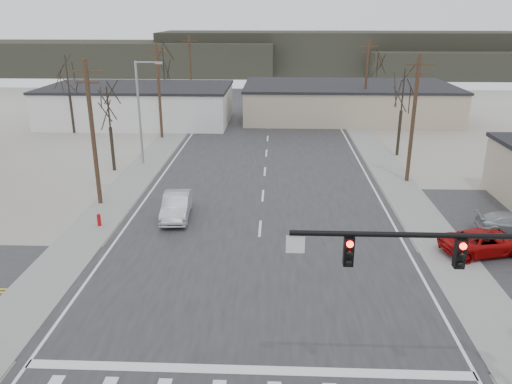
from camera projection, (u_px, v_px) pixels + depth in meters
ground at (254, 297)px, 23.74m from camera, size 140.00×140.00×0.00m
main_road at (263, 191)px, 37.84m from camera, size 18.00×110.00×0.05m
cross_road at (254, 297)px, 23.73m from camera, size 90.00×10.00×0.04m
sidewalk_left at (142, 170)px, 42.96m from camera, size 3.00×90.00×0.06m
sidewalk_right at (390, 173)px, 42.12m from camera, size 3.00×90.00×0.06m
traffic_signal_mast at (491, 280)px, 16.01m from camera, size 8.95×0.43×7.20m
fire_hydrant at (99, 220)px, 31.51m from camera, size 0.24×0.24×0.87m
building_left_far at (139, 104)px, 61.23m from camera, size 22.30×12.30×4.50m
building_right_far at (347, 101)px, 64.01m from camera, size 26.30×14.30×4.30m
upole_left_b at (93, 131)px, 33.72m from camera, size 2.20×0.30×10.00m
upole_left_c at (159, 89)px, 52.53m from camera, size 2.20×0.30×10.00m
upole_left_d at (190, 69)px, 71.34m from camera, size 2.20×0.30×10.00m
upole_right_a at (413, 117)px, 38.46m from camera, size 2.20×0.30×10.00m
upole_right_b at (366, 81)px, 59.15m from camera, size 2.20×0.30×10.00m
streetlight_main at (141, 107)px, 43.14m from camera, size 2.40×0.25×9.00m
tree_left_near at (109, 110)px, 41.30m from camera, size 3.30×3.30×7.35m
tree_right_mid at (403, 92)px, 45.70m from camera, size 3.74×3.74×8.33m
tree_left_far at (164, 66)px, 65.44m from camera, size 3.96×3.96×8.82m
tree_right_far at (377, 68)px, 70.18m from camera, size 3.52×3.52×7.84m
tree_left_mid at (67, 76)px, 54.47m from camera, size 3.96×3.96×8.82m
hill_left at (115, 58)px, 110.48m from camera, size 70.00×18.00×7.00m
hill_center at (340, 53)px, 111.94m from camera, size 80.00×18.00×9.00m
hill_right at (509, 64)px, 105.50m from camera, size 60.00×18.00×5.50m
sedan_crossing at (177, 206)px, 32.77m from camera, size 2.01×4.90×1.58m
car_far_a at (267, 102)px, 71.90m from camera, size 3.31×5.10×1.37m
car_far_b at (252, 95)px, 78.54m from camera, size 2.49×4.12×1.31m
car_parked_red at (484, 242)px, 27.85m from camera, size 5.24×3.42×1.34m
car_parked_silver at (512, 224)px, 30.44m from camera, size 4.34×2.02×1.23m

